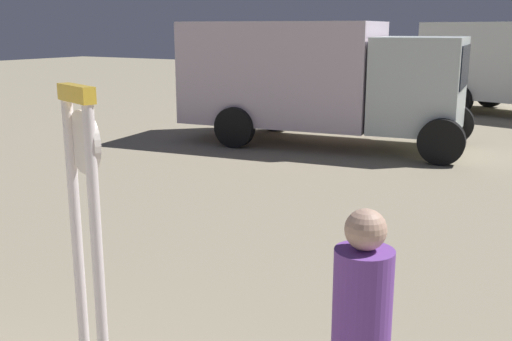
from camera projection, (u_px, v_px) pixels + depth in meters
The scene contains 3 objects.
standing_clock at pixel (86, 229), 3.76m from camera, with size 0.40×0.21×2.26m.
person_near_clock at pixel (361, 339), 3.27m from camera, with size 0.32×0.32×1.68m.
box_truck_near at pixel (316, 77), 13.53m from camera, with size 6.63×3.40×2.73m.
Camera 1 is at (3.23, 0.01, 2.59)m, focal length 42.17 mm.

